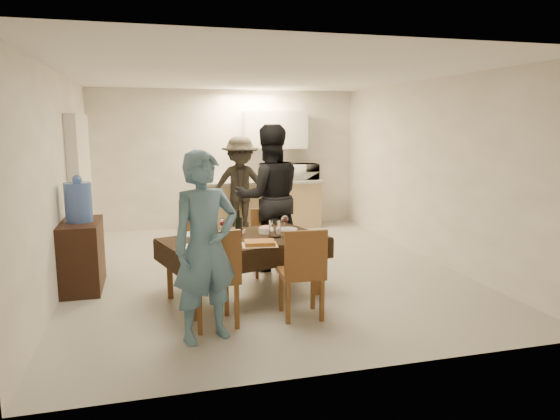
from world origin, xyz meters
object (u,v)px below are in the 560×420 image
(water_jug, at_px, (78,202))
(dining_table, at_px, (244,241))
(person_far, at_px, (269,198))
(person_kitchen, at_px, (241,186))
(savoury_tart, at_px, (260,243))
(water_pitcher, at_px, (275,228))
(console, at_px, (82,255))
(wine_bottle, at_px, (239,224))
(person_near, at_px, (205,247))
(microwave, at_px, (303,172))

(water_jug, bearing_deg, dining_table, -22.88)
(water_jug, relative_size, person_far, 0.24)
(person_far, height_order, person_kitchen, person_far)
(savoury_tart, bearing_deg, water_pitcher, 52.85)
(dining_table, bearing_deg, savoury_tart, -91.98)
(console, relative_size, wine_bottle, 2.82)
(savoury_tart, xyz_separation_m, person_kitchen, (0.46, 3.63, 0.16))
(dining_table, height_order, savoury_tart, savoury_tart)
(wine_bottle, height_order, savoury_tart, wine_bottle)
(person_near, bearing_deg, person_kitchen, 55.96)
(person_kitchen, bearing_deg, wine_bottle, -100.82)
(savoury_tart, bearing_deg, dining_table, 104.74)
(dining_table, xyz_separation_m, console, (-1.83, 0.77, -0.25))
(dining_table, height_order, person_near, person_near)
(console, relative_size, person_near, 0.51)
(savoury_tart, bearing_deg, person_kitchen, 82.75)
(water_jug, xyz_separation_m, savoury_tart, (1.93, -1.15, -0.34))
(water_pitcher, bearing_deg, microwave, 67.93)
(console, distance_m, water_pitcher, 2.36)
(water_pitcher, height_order, savoury_tart, water_pitcher)
(water_jug, distance_m, person_near, 2.23)
(dining_table, distance_m, microwave, 4.17)
(water_jug, height_order, person_far, person_far)
(microwave, xyz_separation_m, person_near, (-2.42, -4.75, -0.19))
(water_pitcher, height_order, person_near, person_near)
(dining_table, distance_m, water_pitcher, 0.38)
(water_pitcher, xyz_separation_m, person_far, (0.20, 1.10, 0.19))
(dining_table, height_order, wine_bottle, wine_bottle)
(dining_table, height_order, water_pitcher, water_pitcher)
(wine_bottle, relative_size, person_near, 0.18)
(person_far, bearing_deg, water_pitcher, 79.82)
(wine_bottle, xyz_separation_m, water_pitcher, (0.40, -0.10, -0.06))
(dining_table, bearing_deg, water_jug, 140.39)
(person_kitchen, bearing_deg, microwave, 18.97)
(person_near, relative_size, person_kitchen, 1.00)
(console, xyz_separation_m, person_near, (1.28, -1.82, 0.46))
(savoury_tart, bearing_deg, water_jug, 149.16)
(person_kitchen, bearing_deg, person_far, -90.30)
(microwave, bearing_deg, person_near, 63.00)
(person_near, bearing_deg, person_far, 42.81)
(person_near, bearing_deg, water_pitcher, 28.47)
(savoury_tart, bearing_deg, person_far, 72.53)
(wine_bottle, distance_m, person_near, 1.21)
(person_near, distance_m, person_kitchen, 4.44)
(water_jug, height_order, person_kitchen, person_kitchen)
(savoury_tart, bearing_deg, wine_bottle, 109.23)
(dining_table, xyz_separation_m, water_jug, (-1.83, 0.77, 0.40))
(console, distance_m, person_near, 2.27)
(wine_bottle, distance_m, water_pitcher, 0.42)
(console, relative_size, water_pitcher, 4.40)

